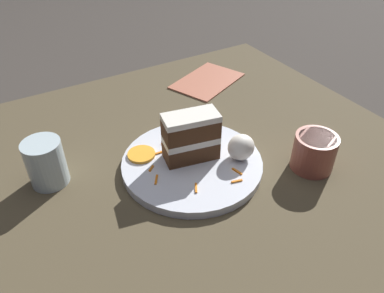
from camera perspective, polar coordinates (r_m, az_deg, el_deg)
name	(u,v)px	position (r m, az deg, el deg)	size (l,w,h in m)	color
ground_plane	(164,182)	(0.79, -4.29, -5.35)	(6.00, 6.00, 0.00)	#38332D
dining_table	(164,176)	(0.78, -4.33, -4.57)	(1.12, 0.92, 0.03)	#4C422D
plate	(192,164)	(0.77, 0.00, -2.63)	(0.29, 0.29, 0.02)	silver
cake_slice	(191,137)	(0.75, -0.17, 1.49)	(0.12, 0.07, 0.10)	#4C2D19
cream_dollop	(241,147)	(0.76, 7.48, -0.10)	(0.06, 0.05, 0.05)	white
orange_garnish	(141,154)	(0.78, -7.72, -1.18)	(0.06, 0.06, 0.01)	orange
carrot_shreds_scatter	(188,170)	(0.74, -0.65, -3.63)	(0.16, 0.19, 0.00)	orange
drinking_glass	(47,165)	(0.77, -21.27, -2.70)	(0.07, 0.07, 0.09)	silver
coffee_mug	(314,151)	(0.79, 18.14, -0.65)	(0.09, 0.09, 0.08)	#994C3D
menu_card	(207,81)	(1.10, 2.35, 9.97)	(0.13, 0.20, 0.00)	#B2664C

